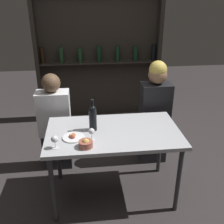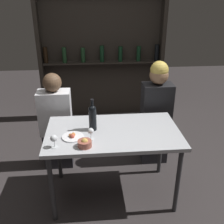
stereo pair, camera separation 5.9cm
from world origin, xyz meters
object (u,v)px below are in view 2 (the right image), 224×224
snack_bowl (85,143)px  seated_person_left (56,124)px  wine_glass_0 (91,132)px  food_plate_0 (73,136)px  wine_bottle (93,116)px  seated_person_right (156,114)px  wine_glass_1 (54,139)px

snack_bowl → seated_person_left: bearing=112.7°
wine_glass_0 → food_plate_0: wine_glass_0 is taller
wine_glass_0 → food_plate_0: (-0.17, 0.05, -0.07)m
wine_bottle → seated_person_right: seated_person_right is taller
wine_glass_1 → snack_bowl: (0.26, -0.01, -0.05)m
food_plate_0 → snack_bowl: (0.11, -0.16, 0.02)m
snack_bowl → seated_person_right: size_ratio=0.10×
wine_bottle → snack_bowl: (-0.08, -0.30, -0.11)m
food_plate_0 → seated_person_left: size_ratio=0.17×
wine_glass_0 → food_plate_0: size_ratio=0.57×
wine_glass_0 → seated_person_left: seated_person_left is taller
wine_glass_0 → seated_person_left: (-0.40, 0.72, -0.28)m
food_plate_0 → wine_bottle: bearing=35.7°
wine_bottle → seated_person_right: 0.97m
wine_bottle → food_plate_0: (-0.19, -0.14, -0.13)m
wine_bottle → wine_glass_0: size_ratio=2.78×
wine_glass_1 → food_plate_0: bearing=45.8°
seated_person_right → wine_glass_1: bearing=-143.2°
wine_bottle → seated_person_right: (0.76, 0.53, -0.25)m
wine_glass_1 → seated_person_right: bearing=36.8°
wine_bottle → food_plate_0: 0.27m
wine_glass_1 → food_plate_0: size_ratio=0.59×
food_plate_0 → wine_glass_1: bearing=-134.2°
wine_glass_1 → snack_bowl: 0.26m
wine_glass_0 → seated_person_left: size_ratio=0.10×
snack_bowl → food_plate_0: bearing=124.5°
wine_bottle → snack_bowl: 0.33m
food_plate_0 → seated_person_right: size_ratio=0.16×
wine_glass_0 → food_plate_0: 0.19m
wine_glass_1 → snack_bowl: size_ratio=0.97×
wine_glass_0 → seated_person_right: (0.78, 0.72, -0.19)m
wine_glass_0 → snack_bowl: size_ratio=0.93×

